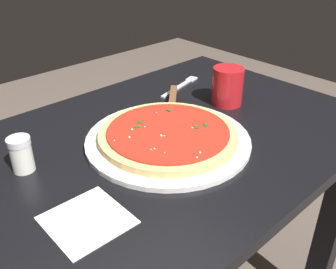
{
  "coord_description": "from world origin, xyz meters",
  "views": [
    {
      "loc": [
        0.53,
        0.57,
        1.18
      ],
      "look_at": [
        0.02,
        0.03,
        0.76
      ],
      "focal_mm": 40.41,
      "sensor_mm": 36.0,
      "label": 1
    }
  ],
  "objects_px": {
    "pizza": "(168,134)",
    "pizza_server": "(172,104)",
    "napkin_folded_right": "(87,220)",
    "fork": "(181,85)",
    "serving_plate": "(168,140)",
    "parmesan_shaker": "(21,154)",
    "cup_tall_drink": "(228,86)"
  },
  "relations": [
    {
      "from": "fork",
      "to": "parmesan_shaker",
      "type": "height_order",
      "value": "parmesan_shaker"
    },
    {
      "from": "fork",
      "to": "napkin_folded_right",
      "type": "bearing_deg",
      "value": 30.15
    },
    {
      "from": "pizza_server",
      "to": "napkin_folded_right",
      "type": "height_order",
      "value": "pizza_server"
    },
    {
      "from": "serving_plate",
      "to": "fork",
      "type": "distance_m",
      "value": 0.34
    },
    {
      "from": "pizza",
      "to": "cup_tall_drink",
      "type": "bearing_deg",
      "value": -170.71
    },
    {
      "from": "napkin_folded_right",
      "to": "parmesan_shaker",
      "type": "bearing_deg",
      "value": -87.09
    },
    {
      "from": "cup_tall_drink",
      "to": "parmesan_shaker",
      "type": "distance_m",
      "value": 0.55
    },
    {
      "from": "serving_plate",
      "to": "pizza_server",
      "type": "distance_m",
      "value": 0.17
    },
    {
      "from": "serving_plate",
      "to": "cup_tall_drink",
      "type": "relative_size",
      "value": 3.65
    },
    {
      "from": "pizza_server",
      "to": "serving_plate",
      "type": "bearing_deg",
      "value": 43.21
    },
    {
      "from": "pizza",
      "to": "pizza_server",
      "type": "xyz_separation_m",
      "value": [
        -0.13,
        -0.12,
        -0.0
      ]
    },
    {
      "from": "napkin_folded_right",
      "to": "fork",
      "type": "height_order",
      "value": "fork"
    },
    {
      "from": "pizza_server",
      "to": "napkin_folded_right",
      "type": "xyz_separation_m",
      "value": [
        0.4,
        0.21,
        -0.02
      ]
    },
    {
      "from": "serving_plate",
      "to": "parmesan_shaker",
      "type": "bearing_deg",
      "value": -22.52
    },
    {
      "from": "pizza",
      "to": "cup_tall_drink",
      "type": "distance_m",
      "value": 0.27
    },
    {
      "from": "serving_plate",
      "to": "parmesan_shaker",
      "type": "distance_m",
      "value": 0.31
    },
    {
      "from": "pizza",
      "to": "cup_tall_drink",
      "type": "xyz_separation_m",
      "value": [
        -0.26,
        -0.04,
        0.03
      ]
    },
    {
      "from": "pizza",
      "to": "parmesan_shaker",
      "type": "bearing_deg",
      "value": -22.52
    },
    {
      "from": "pizza_server",
      "to": "parmesan_shaker",
      "type": "bearing_deg",
      "value": -0.15
    },
    {
      "from": "fork",
      "to": "parmesan_shaker",
      "type": "distance_m",
      "value": 0.55
    },
    {
      "from": "napkin_folded_right",
      "to": "pizza",
      "type": "bearing_deg",
      "value": -161.03
    },
    {
      "from": "serving_plate",
      "to": "parmesan_shaker",
      "type": "height_order",
      "value": "parmesan_shaker"
    },
    {
      "from": "cup_tall_drink",
      "to": "napkin_folded_right",
      "type": "height_order",
      "value": "cup_tall_drink"
    },
    {
      "from": "pizza",
      "to": "fork",
      "type": "bearing_deg",
      "value": -140.12
    },
    {
      "from": "pizza_server",
      "to": "fork",
      "type": "bearing_deg",
      "value": -143.63
    },
    {
      "from": "serving_plate",
      "to": "cup_tall_drink",
      "type": "xyz_separation_m",
      "value": [
        -0.26,
        -0.04,
        0.05
      ]
    },
    {
      "from": "fork",
      "to": "serving_plate",
      "type": "bearing_deg",
      "value": 39.88
    },
    {
      "from": "pizza_server",
      "to": "fork",
      "type": "distance_m",
      "value": 0.16
    },
    {
      "from": "pizza",
      "to": "pizza_server",
      "type": "relative_size",
      "value": 1.65
    },
    {
      "from": "pizza_server",
      "to": "napkin_folded_right",
      "type": "bearing_deg",
      "value": 27.92
    },
    {
      "from": "pizza_server",
      "to": "fork",
      "type": "height_order",
      "value": "pizza_server"
    },
    {
      "from": "serving_plate",
      "to": "napkin_folded_right",
      "type": "relative_size",
      "value": 2.87
    }
  ]
}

